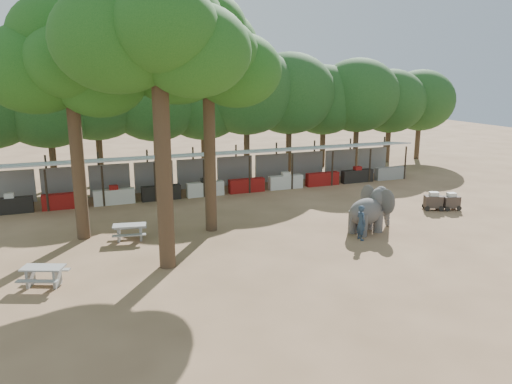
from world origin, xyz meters
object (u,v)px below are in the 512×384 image
object	(u,v)px
yard_tree_left	(66,60)
yard_tree_back	(204,53)
cart_front	(433,201)
cart_back	(451,201)
yard_tree_center	(153,29)
picnic_table_far	(130,230)
picnic_table_near	(43,273)
elephant	(371,210)
handler	(361,223)

from	to	relation	value
yard_tree_left	yard_tree_back	world-z (taller)	yard_tree_back
yard_tree_back	cart_front	world-z (taller)	yard_tree_back
cart_back	yard_tree_center	bearing A→B (deg)	-161.26
cart_back	picnic_table_far	bearing A→B (deg)	-173.46
yard_tree_back	picnic_table_near	size ratio (longest dim) A/B	6.00
elephant	cart_front	xyz separation A→B (m)	(5.58, 2.03, -0.57)
yard_tree_back	handler	size ratio (longest dim) A/B	6.80
elephant	yard_tree_center	bearing A→B (deg)	169.57
handler	cart_back	size ratio (longest dim) A/B	1.49
yard_tree_left	yard_tree_center	distance (m)	5.92
yard_tree_center	cart_back	xyz separation A→B (m)	(16.96, 2.49, -8.72)
yard_tree_center	picnic_table_far	size ratio (longest dim) A/B	6.98
handler	cart_front	world-z (taller)	handler
picnic_table_near	cart_front	distance (m)	20.74
yard_tree_center	picnic_table_near	xyz separation A→B (m)	(-4.49, -0.42, -8.72)
yard_tree_left	yard_tree_back	xyz separation A→B (m)	(6.00, -1.00, 0.34)
yard_tree_left	cart_front	world-z (taller)	yard_tree_left
yard_tree_left	picnic_table_near	bearing A→B (deg)	-105.33
yard_tree_center	cart_front	distance (m)	18.43
elephant	cart_back	distance (m)	6.77
yard_tree_back	cart_back	bearing A→B (deg)	-6.17
cart_front	cart_back	world-z (taller)	cart_front
elephant	handler	world-z (taller)	elephant
handler	picnic_table_near	size ratio (longest dim) A/B	0.88
yard_tree_center	cart_front	world-z (taller)	yard_tree_center
yard_tree_center	cart_front	bearing A→B (deg)	10.07
yard_tree_center	picnic_table_far	distance (m)	9.50
handler	cart_back	distance (m)	8.15
yard_tree_back	cart_back	xyz separation A→B (m)	(13.96, -1.51, -8.05)
yard_tree_center	picnic_table_far	xyz separation A→B (m)	(-0.86, 3.69, -8.71)
cart_back	cart_front	bearing A→B (deg)	170.34
yard_tree_back	handler	bearing A→B (deg)	-33.55
picnic_table_far	cart_front	distance (m)	16.88
yard_tree_left	cart_back	bearing A→B (deg)	-7.16
handler	picnic_table_far	bearing A→B (deg)	70.47
cart_front	picnic_table_near	bearing A→B (deg)	-146.58
yard_tree_left	picnic_table_near	distance (m)	9.54
elephant	cart_front	bearing A→B (deg)	5.10
yard_tree_center	cart_back	size ratio (longest dim) A/B	10.77
yard_tree_center	yard_tree_left	bearing A→B (deg)	120.96
yard_tree_center	handler	world-z (taller)	yard_tree_center
elephant	picnic_table_far	world-z (taller)	elephant
picnic_table_near	cart_back	distance (m)	21.64
elephant	cart_back	size ratio (longest dim) A/B	2.62
picnic_table_near	yard_tree_back	bearing A→B (deg)	52.82
picnic_table_far	handler	bearing A→B (deg)	-10.55
yard_tree_left	cart_back	xyz separation A→B (m)	(19.96, -2.51, -7.71)
picnic_table_far	picnic_table_near	bearing A→B (deg)	-121.22
yard_tree_left	elephant	xyz separation A→B (m)	(13.42, -4.19, -7.11)
cart_back	elephant	bearing A→B (deg)	-155.21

